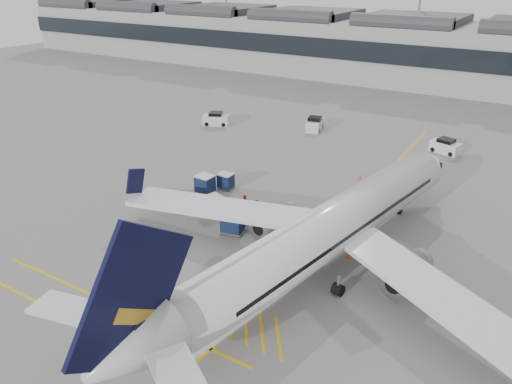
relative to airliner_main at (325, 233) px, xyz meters
The scene contains 17 objects.
ground 12.60m from the airliner_main, behind, with size 220.00×220.00×0.00m, color gray.
terminal 71.71m from the airliner_main, 99.75° to the left, with size 200.00×20.45×12.40m.
apron_markings 9.48m from the airliner_main, 103.76° to the left, with size 0.25×60.00×0.01m, color gold.
airliner_main is the anchor object (origin of this frame).
belt_loader 9.66m from the airliner_main, 151.75° to the left, with size 4.37×2.32×1.73m.
baggage_cart_a 13.33m from the airliner_main, 163.86° to the left, with size 1.84×1.66×1.61m.
baggage_cart_b 17.19m from the airliner_main, 149.93° to the left, with size 1.59×1.33×1.63m.
baggage_cart_c 9.28m from the airliner_main, behind, with size 2.17×1.92×1.99m.
baggage_cart_d 17.27m from the airliner_main, 157.69° to the left, with size 1.89×1.59×1.91m.
ramp_agent_a 7.79m from the airliner_main, 139.67° to the left, with size 0.62×0.40×1.69m, color orange.
ramp_agent_b 11.62m from the airliner_main, 153.81° to the left, with size 0.85×0.66×1.74m, color #FF450D.
pushback_tug 16.57m from the airliner_main, 168.45° to the left, with size 2.35×1.57×1.26m.
safety_cone_nose 18.93m from the airliner_main, 102.47° to the left, with size 0.38×0.38×0.52m, color #F24C0A.
safety_cone_engine 4.02m from the airliner_main, 70.71° to the left, with size 0.40×0.40×0.56m, color #F24C0A.
service_van_left 38.99m from the airliner_main, 137.58° to the left, with size 4.05×3.17×1.86m.
service_van_mid 35.18m from the airliner_main, 116.47° to the left, with size 2.58×3.92×1.85m.
service_van_right 31.54m from the airliner_main, 86.56° to the left, with size 3.81×2.60×1.79m.
Camera 1 is at (24.48, -28.32, 20.88)m, focal length 35.00 mm.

